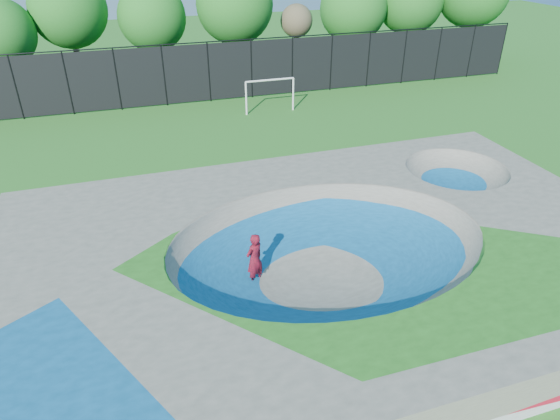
# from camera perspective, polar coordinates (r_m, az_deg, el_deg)

# --- Properties ---
(ground) EXTENTS (120.00, 120.00, 0.00)m
(ground) POSITION_cam_1_polar(r_m,az_deg,el_deg) (17.71, 5.37, -7.30)
(ground) COLOR #1F5F1A
(ground) RESTS_ON ground
(skate_deck) EXTENTS (22.00, 14.00, 1.50)m
(skate_deck) POSITION_cam_1_polar(r_m,az_deg,el_deg) (17.27, 5.49, -5.31)
(skate_deck) COLOR gray
(skate_deck) RESTS_ON ground
(skater) EXTENTS (0.84, 0.76, 1.93)m
(skater) POSITION_cam_1_polar(r_m,az_deg,el_deg) (16.71, -2.94, -5.65)
(skater) COLOR red
(skater) RESTS_ON ground
(skateboard) EXTENTS (0.81, 0.49, 0.05)m
(skateboard) POSITION_cam_1_polar(r_m,az_deg,el_deg) (17.27, -2.86, -8.19)
(skateboard) COLOR black
(skateboard) RESTS_ON ground
(soccer_goal) EXTENTS (3.30, 0.12, 2.18)m
(soccer_goal) POSITION_cam_1_polar(r_m,az_deg,el_deg) (32.97, -1.16, 13.62)
(soccer_goal) COLOR silver
(soccer_goal) RESTS_ON ground
(fence) EXTENTS (48.09, 0.09, 4.04)m
(fence) POSITION_cam_1_polar(r_m,az_deg,el_deg) (35.44, -8.14, 15.45)
(fence) COLOR black
(fence) RESTS_ON ground
(treeline) EXTENTS (53.30, 6.92, 8.83)m
(treeline) POSITION_cam_1_polar(r_m,az_deg,el_deg) (40.36, -8.71, 21.62)
(treeline) COLOR #452F22
(treeline) RESTS_ON ground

